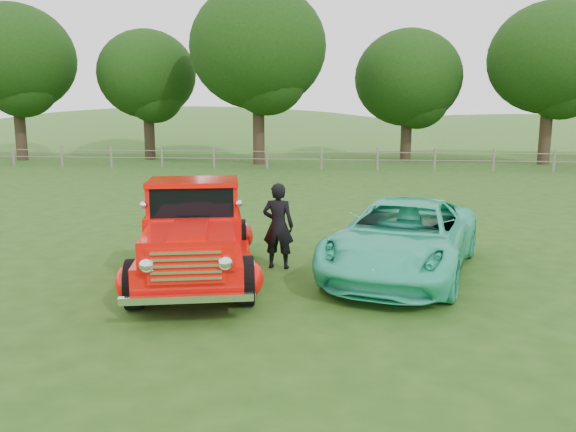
# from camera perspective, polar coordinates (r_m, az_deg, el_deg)

# --- Properties ---
(ground) EXTENTS (140.00, 140.00, 0.00)m
(ground) POSITION_cam_1_polar(r_m,az_deg,el_deg) (9.18, -6.34, -8.04)
(ground) COLOR #224512
(ground) RESTS_ON ground
(distant_hills) EXTENTS (116.00, 60.00, 18.00)m
(distant_hills) POSITION_cam_1_polar(r_m,az_deg,el_deg) (68.62, 2.17, 3.90)
(distant_hills) COLOR #386726
(distant_hills) RESTS_ON ground
(fence_line) EXTENTS (48.00, 0.12, 1.20)m
(fence_line) POSITION_cam_1_polar(r_m,az_deg,el_deg) (30.63, 3.43, 5.87)
(fence_line) COLOR slate
(fence_line) RESTS_ON ground
(tree_far_west) EXTENTS (7.60, 7.60, 9.93)m
(tree_far_west) POSITION_cam_1_polar(r_m,az_deg,el_deg) (41.12, -26.03, 14.18)
(tree_far_west) COLOR #302218
(tree_far_west) RESTS_ON ground
(tree_mid_west) EXTENTS (6.40, 6.40, 8.46)m
(tree_mid_west) POSITION_cam_1_polar(r_m,az_deg,el_deg) (39.20, -14.14, 13.75)
(tree_mid_west) COLOR #302218
(tree_mid_west) RESTS_ON ground
(tree_near_west) EXTENTS (8.00, 8.00, 10.42)m
(tree_near_west) POSITION_cam_1_polar(r_m,az_deg,el_deg) (34.25, -3.07, 16.70)
(tree_near_west) COLOR #302218
(tree_near_west) RESTS_ON ground
(tree_near_east) EXTENTS (6.80, 6.80, 8.33)m
(tree_near_east) POSITION_cam_1_polar(r_m,az_deg,el_deg) (37.66, 12.11, 13.53)
(tree_near_east) COLOR #302218
(tree_near_east) RESTS_ON ground
(tree_mid_east) EXTENTS (7.20, 7.20, 9.44)m
(tree_mid_east) POSITION_cam_1_polar(r_m,az_deg,el_deg) (37.25, 25.18, 14.29)
(tree_mid_east) COLOR #302218
(tree_mid_east) RESTS_ON ground
(red_pickup) EXTENTS (3.08, 5.26, 1.78)m
(red_pickup) POSITION_cam_1_polar(r_m,az_deg,el_deg) (10.01, -9.44, -1.88)
(red_pickup) COLOR black
(red_pickup) RESTS_ON ground
(teal_sedan) EXTENTS (3.44, 5.26, 1.35)m
(teal_sedan) POSITION_cam_1_polar(r_m,az_deg,el_deg) (10.44, 11.65, -2.15)
(teal_sedan) COLOR #33CCA0
(teal_sedan) RESTS_ON ground
(man) EXTENTS (0.62, 0.43, 1.63)m
(man) POSITION_cam_1_polar(r_m,az_deg,el_deg) (10.56, -1.01, -1.01)
(man) COLOR black
(man) RESTS_ON ground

